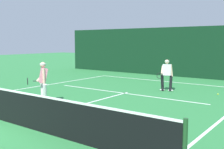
{
  "coord_description": "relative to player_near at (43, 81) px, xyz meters",
  "views": [
    {
      "loc": [
        7.26,
        -4.74,
        2.46
      ],
      "look_at": [
        -0.03,
        5.15,
        1.0
      ],
      "focal_mm": 44.18,
      "sensor_mm": 36.0,
      "label": 1
    }
  ],
  "objects": [
    {
      "name": "court_line_baseline_far",
      "position": [
        1.45,
        8.51,
        -0.91
      ],
      "size": [
        10.01,
        0.1,
        0.01
      ],
      "primitive_type": "cube",
      "color": "white",
      "rests_on": "ground_plane"
    },
    {
      "name": "player_far",
      "position": [
        2.81,
        5.45,
        -0.05
      ],
      "size": [
        0.68,
        0.9,
        1.58
      ],
      "rotation": [
        0.0,
        0.0,
        3.49
      ],
      "color": "black",
      "rests_on": "ground_plane"
    },
    {
      "name": "back_fence_windscreen",
      "position": [
        1.45,
        11.25,
        0.83
      ],
      "size": [
        20.96,
        0.12,
        3.49
      ],
      "primitive_type": "cube",
      "color": "black",
      "rests_on": "ground_plane"
    },
    {
      "name": "court_line_service",
      "position": [
        1.45,
        3.7,
        -0.91
      ],
      "size": [
        8.16,
        0.1,
        0.01
      ],
      "primitive_type": "cube",
      "color": "white",
      "rests_on": "ground_plane"
    },
    {
      "name": "tennis_ball",
      "position": [
        5.19,
        5.96,
        -0.88
      ],
      "size": [
        0.07,
        0.07,
        0.07
      ],
      "primitive_type": "sphere",
      "color": "#D1E033",
      "rests_on": "ground_plane"
    },
    {
      "name": "tennis_net",
      "position": [
        1.45,
        -2.41,
        -0.39
      ],
      "size": [
        10.97,
        0.09,
        1.07
      ],
      "color": "#1E4723",
      "rests_on": "ground_plane"
    },
    {
      "name": "ground_plane",
      "position": [
        1.45,
        -2.41,
        -0.92
      ],
      "size": [
        80.0,
        80.0,
        0.0
      ],
      "primitive_type": "plane",
      "color": "#2E7F40"
    },
    {
      "name": "player_near",
      "position": [
        0.0,
        0.0,
        0.0
      ],
      "size": [
        1.19,
        0.8,
        1.67
      ],
      "rotation": [
        0.0,
        0.0,
        2.56
      ],
      "color": "silver",
      "rests_on": "ground_plane"
    },
    {
      "name": "court_line_centre",
      "position": [
        1.45,
        0.79,
        -0.91
      ],
      "size": [
        0.1,
        6.4,
        0.01
      ],
      "primitive_type": "cube",
      "color": "white",
      "rests_on": "ground_plane"
    }
  ]
}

